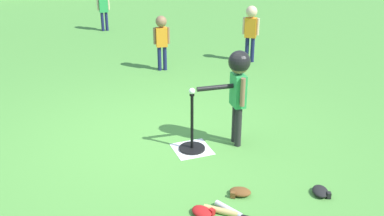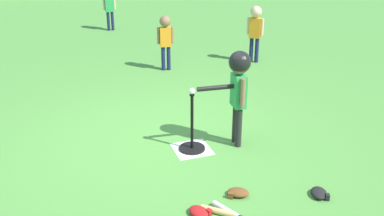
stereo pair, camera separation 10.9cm
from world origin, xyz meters
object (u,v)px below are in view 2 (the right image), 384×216
at_px(baseball_on_tee, 192,91).
at_px(fielder_deep_center, 109,3).
at_px(glove_tossed_aside, 319,193).
at_px(batting_tee, 192,141).
at_px(spare_bat_wood, 225,213).
at_px(glove_near_bats, 238,193).
at_px(batter_child, 238,80).
at_px(fielder_near_right, 255,27).
at_px(fielder_deep_left, 165,36).
at_px(spare_bat_silver, 231,213).
at_px(glove_by_plate, 199,212).

xyz_separation_m(baseball_on_tee, fielder_deep_center, (0.13, 6.36, -0.11)).
bearing_deg(glove_tossed_aside, batting_tee, 123.33).
relative_size(fielder_deep_center, spare_bat_wood, 1.83).
bearing_deg(batting_tee, spare_bat_wood, -95.72).
bearing_deg(glove_near_bats, fielder_deep_center, 89.90).
distance_m(batting_tee, batter_child, 0.93).
bearing_deg(fielder_near_right, fielder_deep_left, 176.70).
height_order(batting_tee, batter_child, batter_child).
bearing_deg(glove_near_bats, spare_bat_wood, -133.35).
bearing_deg(spare_bat_silver, fielder_near_right, 61.03).
bearing_deg(glove_tossed_aside, spare_bat_silver, 179.90).
bearing_deg(spare_bat_wood, fielder_near_right, 60.44).
bearing_deg(fielder_deep_center, glove_tossed_aside, -84.34).
height_order(fielder_near_right, fielder_deep_left, fielder_near_right).
height_order(fielder_deep_center, spare_bat_silver, fielder_deep_center).
bearing_deg(glove_near_bats, glove_by_plate, -160.34).
xyz_separation_m(batting_tee, fielder_near_right, (2.28, 2.91, 0.57)).
distance_m(baseball_on_tee, fielder_near_right, 3.70).
relative_size(batting_tee, fielder_deep_center, 0.71).
relative_size(baseball_on_tee, fielder_near_right, 0.07).
xyz_separation_m(fielder_deep_left, glove_by_plate, (-0.92, -4.26, -0.61)).
xyz_separation_m(batter_child, glove_tossed_aside, (0.34, -1.31, -0.82)).
distance_m(fielder_deep_center, glove_by_plate, 7.65).
relative_size(fielder_near_right, spare_bat_silver, 1.79).
bearing_deg(spare_bat_wood, batter_child, 61.77).
xyz_separation_m(batting_tee, spare_bat_wood, (-0.13, -1.35, -0.09)).
distance_m(fielder_near_right, fielder_deep_center, 4.06).
bearing_deg(baseball_on_tee, batter_child, -5.12).
relative_size(batting_tee, fielder_deep_left, 0.73).
bearing_deg(spare_bat_silver, fielder_deep_center, 88.40).
height_order(batter_child, fielder_deep_center, batter_child).
bearing_deg(glove_by_plate, batting_tee, 73.66).
distance_m(fielder_near_right, glove_near_bats, 4.58).
distance_m(glove_near_bats, glove_tossed_aside, 0.83).
bearing_deg(fielder_deep_center, batter_child, -86.15).
height_order(baseball_on_tee, glove_by_plate, baseball_on_tee).
relative_size(batting_tee, glove_tossed_aside, 2.73).
relative_size(fielder_deep_center, fielder_deep_left, 1.02).
bearing_deg(batter_child, batting_tee, 174.88).
bearing_deg(batter_child, glove_by_plate, -127.68).
bearing_deg(spare_bat_silver, spare_bat_wood, 163.55).
bearing_deg(glove_by_plate, baseball_on_tee, 73.66).
distance_m(batter_child, fielder_deep_left, 3.07).
distance_m(spare_bat_silver, spare_bat_wood, 0.05).
bearing_deg(fielder_deep_center, spare_bat_wood, -91.97).
xyz_separation_m(fielder_near_right, glove_tossed_aside, (-1.38, -4.27, -0.66)).
distance_m(batter_child, glove_tossed_aside, 1.58).
bearing_deg(glove_tossed_aside, glove_near_bats, 159.98).
bearing_deg(glove_tossed_aside, baseball_on_tee, 123.33).
distance_m(baseball_on_tee, fielder_deep_left, 3.06).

